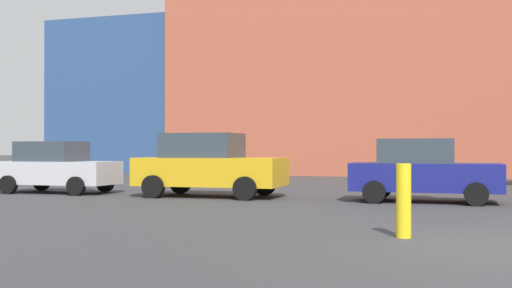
% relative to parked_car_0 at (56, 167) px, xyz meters
% --- Properties ---
extents(building_backdrop, '(41.60, 11.07, 12.28)m').
position_rel_parked_car_0_xyz_m(building_backdrop, '(9.45, 19.91, 4.17)').
color(building_backdrop, '#B2563D').
rests_on(building_backdrop, ground_plane).
extents(parked_car_0, '(3.84, 1.89, 1.67)m').
position_rel_parked_car_0_xyz_m(parked_car_0, '(0.00, 0.00, 0.00)').
color(parked_car_0, silver).
rests_on(parked_car_0, ground_plane).
extents(parked_car_1, '(4.37, 2.14, 1.89)m').
position_rel_parked_car_0_xyz_m(parked_car_1, '(5.29, -0.00, 0.11)').
color(parked_car_1, gold).
rests_on(parked_car_1, ground_plane).
extents(parked_car_2, '(3.93, 1.93, 1.70)m').
position_rel_parked_car_0_xyz_m(parked_car_2, '(11.49, -0.00, 0.02)').
color(parked_car_2, navy).
rests_on(parked_car_2, ground_plane).
extents(bollard_yellow_0, '(0.24, 0.24, 1.20)m').
position_rel_parked_car_0_xyz_m(bollard_yellow_0, '(11.48, -7.05, -0.23)').
color(bollard_yellow_0, yellow).
rests_on(bollard_yellow_0, ground_plane).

